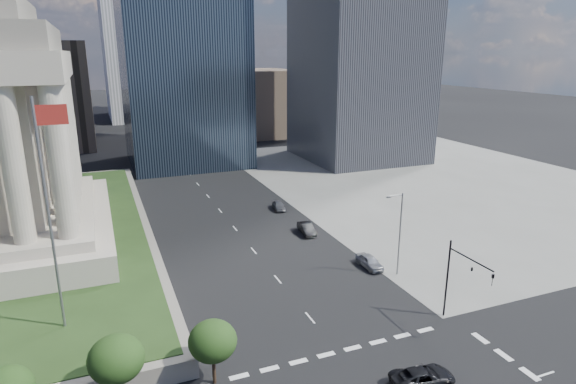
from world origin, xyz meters
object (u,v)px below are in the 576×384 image
traffic_signal_ne (461,275)px  parked_sedan_mid (307,229)px  flagpole (49,205)px  street_lamp_north (399,229)px  parked_sedan_far (279,205)px  pickup_truck (423,377)px  parked_sedan_near (370,262)px

traffic_signal_ne → parked_sedan_mid: (-3.50, 27.44, -4.48)m
flagpole → traffic_signal_ne: bearing=-16.7°
flagpole → street_lamp_north: flagpole is taller
traffic_signal_ne → parked_sedan_mid: size_ratio=1.72×
traffic_signal_ne → parked_sedan_far: (-3.31, 39.23, -4.53)m
traffic_signal_ne → parked_sedan_mid: bearing=97.3°
pickup_truck → parked_sedan_near: (7.44, 20.23, 0.04)m
pickup_truck → parked_sedan_near: size_ratio=1.16×
street_lamp_north → parked_sedan_near: size_ratio=2.26×
traffic_signal_ne → parked_sedan_mid: 28.02m
parked_sedan_near → flagpole: bearing=-173.7°
pickup_truck → parked_sedan_near: bearing=-13.5°
parked_sedan_near → street_lamp_north: bearing=-58.4°
street_lamp_north → parked_sedan_near: street_lamp_north is taller
street_lamp_north → flagpole: bearing=-178.4°
flagpole → pickup_truck: 33.02m
pickup_truck → flagpole: bearing=64.4°
street_lamp_north → pickup_truck: bearing=-118.2°
flagpole → parked_sedan_mid: size_ratio=4.30×
traffic_signal_ne → pickup_truck: (-8.44, -6.01, -4.53)m
traffic_signal_ne → pickup_truck: bearing=-144.5°
pickup_truck → street_lamp_north: bearing=-21.5°
flagpole → parked_sedan_mid: flagpole is taller
flagpole → parked_sedan_near: (33.33, 3.92, -12.36)m
parked_sedan_mid → parked_sedan_far: size_ratio=1.10×
pickup_truck → parked_sedan_mid: 33.81m
pickup_truck → parked_sedan_far: bearing=0.2°
parked_sedan_near → parked_sedan_mid: 13.44m
street_lamp_north → pickup_truck: size_ratio=1.94×
parked_sedan_far → pickup_truck: bearing=-88.5°
flagpole → parked_sedan_near: 35.76m
traffic_signal_ne → street_lamp_north: bearing=85.8°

